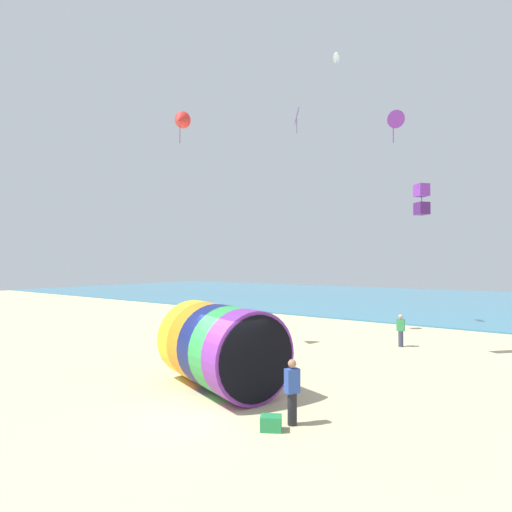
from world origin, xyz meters
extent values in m
plane|color=#CCBA8C|center=(0.00, 0.00, 0.00)|extent=(120.00, 120.00, 0.00)
cube|color=teal|center=(0.00, 39.18, 0.05)|extent=(120.00, 40.00, 0.10)
cylinder|color=yellow|center=(-2.69, 2.28, 1.37)|extent=(1.71, 2.87, 2.74)
cylinder|color=orange|center=(-1.88, 2.00, 1.37)|extent=(1.71, 2.87, 2.74)
cylinder|color=navy|center=(-1.07, 1.72, 1.37)|extent=(1.71, 2.87, 2.74)
cylinder|color=green|center=(-0.26, 1.43, 1.37)|extent=(1.71, 2.87, 2.74)
cylinder|color=purple|center=(0.54, 1.15, 1.37)|extent=(1.71, 2.87, 2.74)
cylinder|color=black|center=(0.97, 1.00, 1.37)|extent=(0.89, 2.40, 2.52)
cylinder|color=black|center=(2.41, 0.53, 0.41)|extent=(0.24, 0.24, 0.81)
cube|color=#2D4CA5|center=(2.41, 0.53, 1.12)|extent=(0.36, 0.42, 0.61)
sphere|color=#9E7051|center=(2.41, 0.53, 1.55)|extent=(0.22, 0.22, 0.22)
cone|color=red|center=(-6.89, 5.28, 11.21)|extent=(1.25, 1.36, 1.10)
cylinder|color=maroon|center=(-6.89, 5.28, 10.52)|extent=(0.03, 0.03, 0.92)
cube|color=purple|center=(3.16, 10.58, 7.42)|extent=(0.73, 0.73, 0.55)
cube|color=#4C1E6B|center=(3.16, 10.58, 6.59)|extent=(0.73, 0.73, 0.55)
cylinder|color=black|center=(3.16, 10.58, 7.01)|extent=(0.02, 0.02, 1.47)
cube|color=purple|center=(-4.47, 12.53, 13.07)|extent=(0.54, 0.64, 0.85)
cylinder|color=#4C1E6B|center=(-4.47, 12.53, 12.47)|extent=(0.03, 0.03, 0.87)
ellipsoid|color=white|center=(-3.50, 16.09, 17.83)|extent=(0.99, 1.34, 0.43)
cube|color=gray|center=(-3.50, 16.09, 17.56)|extent=(0.10, 0.17, 0.32)
cone|color=purple|center=(2.25, 9.45, 10.51)|extent=(1.20, 1.25, 0.98)
cylinder|color=#4C1E6B|center=(2.25, 9.45, 9.88)|extent=(0.03, 0.03, 0.84)
cylinder|color=#383D56|center=(1.78, 11.96, 0.39)|extent=(0.24, 0.24, 0.78)
cube|color=#338C4C|center=(1.78, 11.96, 1.07)|extent=(0.37, 0.24, 0.59)
sphere|color=tan|center=(1.78, 11.96, 1.49)|extent=(0.21, 0.21, 0.21)
cube|color=#268C4C|center=(2.17, -0.08, 0.18)|extent=(0.63, 0.57, 0.36)
camera|label=1|loc=(7.72, -8.27, 4.10)|focal=28.00mm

